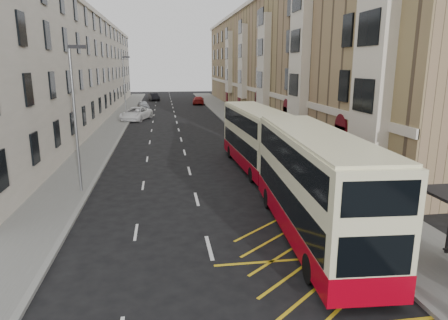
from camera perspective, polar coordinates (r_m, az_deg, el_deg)
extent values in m
plane|color=black|center=(12.91, 0.04, -20.10)|extent=(200.00, 200.00, 0.00)
cube|color=#63635E|center=(42.35, 4.62, 3.83)|extent=(4.00, 120.00, 0.15)
cube|color=#63635E|center=(41.65, -16.65, 3.15)|extent=(3.00, 120.00, 0.15)
cube|color=gray|center=(41.94, 1.96, 3.77)|extent=(0.25, 120.00, 0.15)
cube|color=gray|center=(41.47, -14.60, 3.24)|extent=(0.25, 120.00, 0.15)
cube|color=#8F7153|center=(58.54, 8.08, 13.70)|extent=(10.00, 79.00, 15.00)
cube|color=beige|center=(57.40, 3.07, 10.33)|extent=(0.18, 79.00, 0.50)
cube|color=beige|center=(57.84, 3.14, 21.27)|extent=(0.40, 79.00, 0.50)
cube|color=beige|center=(23.51, 20.61, 13.53)|extent=(0.80, 3.20, 10.00)
cube|color=beige|center=(34.52, 10.73, 13.85)|extent=(0.80, 3.20, 10.00)
cube|color=beige|center=(46.03, 5.70, 13.87)|extent=(0.80, 3.20, 10.00)
cube|color=beige|center=(57.74, 2.69, 13.82)|extent=(0.80, 3.20, 10.00)
cube|color=beige|center=(69.55, 0.70, 13.78)|extent=(0.80, 3.20, 10.00)
cube|color=#510810|center=(27.75, 16.20, 1.64)|extent=(0.20, 1.60, 3.00)
cube|color=#510810|center=(38.80, 8.84, 5.26)|extent=(0.20, 1.60, 3.00)
cube|color=#510810|center=(50.28, 4.75, 7.22)|extent=(0.20, 1.60, 3.00)
cube|color=#510810|center=(61.96, 2.18, 8.43)|extent=(0.20, 1.60, 3.00)
cube|color=#510810|center=(73.75, 0.41, 9.25)|extent=(0.20, 1.60, 3.00)
cube|color=beige|center=(57.37, -21.07, 11.97)|extent=(9.00, 79.00, 13.00)
cube|color=beige|center=(56.91, -16.95, 18.84)|extent=(0.30, 79.00, 0.50)
cube|color=black|center=(16.54, 26.07, -8.07)|extent=(0.08, 0.08, 2.60)
cylinder|color=#B32A1E|center=(16.63, 20.82, -10.43)|extent=(0.06, 0.06, 1.00)
cylinder|color=#B32A1E|center=(19.30, 16.13, -6.73)|extent=(0.06, 0.06, 1.00)
cylinder|color=#B32A1E|center=(22.12, 12.65, -3.92)|extent=(0.06, 0.06, 1.00)
cube|color=#B32A1E|center=(19.14, 16.22, -5.38)|extent=(0.05, 6.50, 0.06)
cube|color=#B32A1E|center=(19.28, 16.14, -6.59)|extent=(0.05, 6.50, 0.06)
cylinder|color=slate|center=(23.32, -20.48, 5.27)|extent=(0.16, 0.16, 8.00)
cube|color=black|center=(23.07, -20.29, 14.94)|extent=(0.90, 0.18, 0.18)
cylinder|color=slate|center=(52.93, -14.02, 9.85)|extent=(0.16, 0.16, 8.00)
cube|color=black|center=(52.82, -13.82, 14.09)|extent=(0.90, 0.18, 0.18)
cube|color=beige|center=(16.89, 12.74, -3.24)|extent=(3.26, 11.38, 4.04)
cube|color=#9A0010|center=(17.39, 12.47, -8.17)|extent=(3.29, 11.41, 0.92)
cube|color=black|center=(17.03, 12.65, -4.81)|extent=(3.24, 10.48, 1.12)
cube|color=black|center=(16.58, 12.96, 0.90)|extent=(3.24, 10.48, 1.02)
cube|color=beige|center=(16.43, 13.11, 3.65)|extent=(3.13, 10.92, 0.12)
cube|color=black|center=(22.21, 8.35, -0.20)|extent=(2.17, 0.22, 1.33)
cube|color=black|center=(21.81, 8.54, 5.15)|extent=(1.79, 0.19, 0.46)
cube|color=black|center=(12.19, 20.73, -12.69)|extent=(2.17, 0.22, 1.23)
cylinder|color=black|center=(20.49, 6.34, -5.48)|extent=(0.35, 1.04, 1.02)
cylinder|color=black|center=(21.05, 12.54, -5.21)|extent=(0.35, 1.04, 1.02)
cylinder|color=black|center=(14.08, 12.23, -14.93)|extent=(0.35, 1.04, 1.02)
cylinder|color=black|center=(14.89, 21.01, -13.91)|extent=(0.35, 1.04, 1.02)
cube|color=beige|center=(27.86, 4.52, 3.32)|extent=(2.76, 10.70, 3.81)
cube|color=#9A0010|center=(28.15, 4.47, 0.37)|extent=(2.79, 10.73, 0.87)
cube|color=black|center=(27.94, 4.51, 2.39)|extent=(2.77, 9.85, 1.06)
cube|color=black|center=(27.68, 4.57, 5.73)|extent=(2.77, 9.85, 0.97)
cube|color=beige|center=(27.58, 4.60, 7.30)|extent=(2.65, 10.27, 0.12)
cube|color=black|center=(32.99, 2.14, 4.22)|extent=(2.05, 0.14, 1.26)
cube|color=black|center=(32.73, 2.17, 7.64)|extent=(1.69, 0.13, 0.43)
cube|color=black|center=(22.98, 7.90, 0.00)|extent=(2.05, 0.14, 1.16)
cylinder|color=black|center=(31.20, 0.92, 1.16)|extent=(0.30, 0.97, 0.97)
cylinder|color=black|center=(31.70, 4.79, 1.31)|extent=(0.30, 0.97, 0.97)
cylinder|color=black|center=(24.77, 4.03, -2.14)|extent=(0.30, 0.97, 0.97)
cylinder|color=black|center=(25.39, 8.81, -1.88)|extent=(0.30, 0.97, 0.97)
imported|color=black|center=(19.74, 16.35, -5.12)|extent=(1.11, 0.76, 1.75)
imported|color=white|center=(54.04, -12.46, 6.47)|extent=(4.53, 6.61, 1.68)
imported|color=#A5A8AC|center=(66.78, -11.46, 7.68)|extent=(2.33, 4.33, 1.40)
imported|color=black|center=(83.17, -10.00, 8.87)|extent=(2.56, 4.73, 1.48)
imported|color=#B11C1A|center=(74.44, -3.68, 8.50)|extent=(2.49, 5.11, 1.43)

